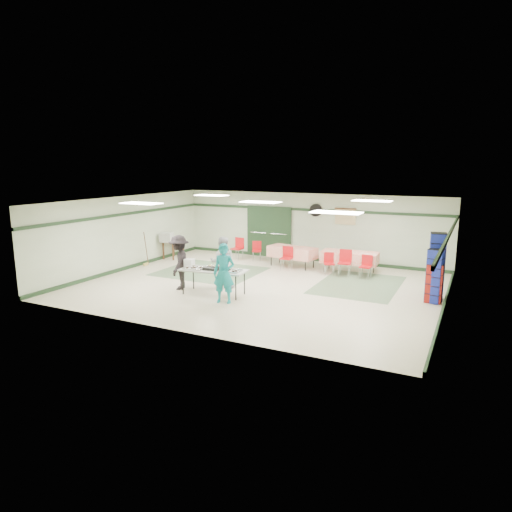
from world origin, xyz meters
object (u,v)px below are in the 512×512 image
at_px(chair_c, 366,264).
at_px(broom, 146,248).
at_px(serving_table, 213,271).
at_px(office_printer, 167,237).
at_px(chair_b, 329,261).
at_px(crate_stack_blue_a, 436,267).
at_px(printer_table, 173,243).
at_px(chair_loose_b, 238,246).
at_px(volunteer_grey, 222,262).
at_px(chair_loose_a, 257,249).
at_px(volunteer_dark, 179,262).
at_px(volunteer_teal, 224,273).
at_px(chair_d, 287,256).
at_px(chair_a, 345,260).
at_px(crate_stack_red, 434,283).
at_px(crate_stack_blue_b, 435,276).
at_px(dining_table_a, 349,257).
at_px(dining_table_b, 292,252).

relative_size(chair_c, broom, 0.62).
xyz_separation_m(serving_table, office_printer, (-4.31, 3.45, 0.21)).
bearing_deg(chair_b, crate_stack_blue_a, -46.01).
distance_m(printer_table, office_printer, 0.52).
relative_size(chair_c, chair_loose_b, 0.90).
distance_m(volunteer_grey, printer_table, 5.18).
bearing_deg(chair_loose_a, crate_stack_blue_a, -44.16).
distance_m(volunteer_grey, volunteer_dark, 1.34).
xyz_separation_m(volunteer_teal, chair_d, (0.03, 4.57, -0.31)).
height_order(chair_a, chair_loose_b, chair_a).
relative_size(serving_table, volunteer_dark, 1.21).
bearing_deg(chair_d, crate_stack_red, -24.27).
bearing_deg(crate_stack_blue_b, chair_b, 151.87).
xyz_separation_m(chair_d, crate_stack_red, (5.26, -1.94, 0.03)).
bearing_deg(dining_table_a, printer_table, -177.03).
relative_size(crate_stack_blue_a, crate_stack_blue_b, 1.27).
xyz_separation_m(dining_table_a, chair_d, (-2.18, -0.57, -0.04)).
xyz_separation_m(serving_table, volunteer_grey, (-0.15, 0.79, 0.09)).
height_order(chair_loose_b, office_printer, office_printer).
relative_size(chair_c, office_printer, 1.69).
bearing_deg(office_printer, chair_a, -10.16).
relative_size(volunteer_teal, chair_loose_b, 1.88).
bearing_deg(printer_table, chair_loose_b, 17.90).
distance_m(printer_table, broom, 1.61).
relative_size(chair_a, chair_b, 1.19).
bearing_deg(chair_loose_b, crate_stack_red, -14.81).
distance_m(chair_a, chair_loose_b, 4.75).
distance_m(volunteer_teal, crate_stack_blue_b, 5.89).
xyz_separation_m(chair_a, chair_d, (-2.18, -0.01, -0.04)).
bearing_deg(crate_stack_blue_b, volunteer_teal, -153.80).
bearing_deg(chair_loose_b, volunteer_teal, -60.51).
distance_m(volunteer_grey, dining_table_b, 3.86).
relative_size(volunteer_teal, office_printer, 3.55).
bearing_deg(volunteer_dark, dining_table_a, 114.40).
height_order(dining_table_b, crate_stack_blue_a, crate_stack_blue_a).
xyz_separation_m(crate_stack_blue_b, printer_table, (-10.30, 1.86, -0.12)).
height_order(chair_d, crate_stack_blue_a, crate_stack_blue_a).
height_order(chair_loose_a, crate_stack_blue_a, crate_stack_blue_a).
bearing_deg(volunteer_teal, serving_table, 127.05).
relative_size(volunteer_teal, crate_stack_blue_b, 1.10).
bearing_deg(volunteer_dark, office_printer, -160.74).
bearing_deg(chair_d, volunteer_grey, -109.50).
xyz_separation_m(dining_table_b, chair_loose_b, (-2.48, 0.29, -0.02)).
distance_m(volunteer_teal, dining_table_b, 5.14).
xyz_separation_m(chair_b, chair_d, (-1.61, 0.01, 0.06)).
height_order(volunteer_dark, office_printer, volunteer_dark).
bearing_deg(chair_c, chair_loose_b, 173.81).
relative_size(volunteer_grey, broom, 1.26).
distance_m(volunteer_teal, office_printer, 6.43).
bearing_deg(chair_b, volunteer_grey, -150.09).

